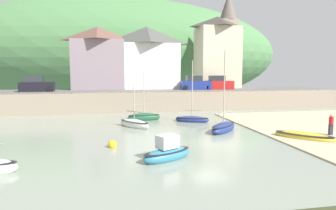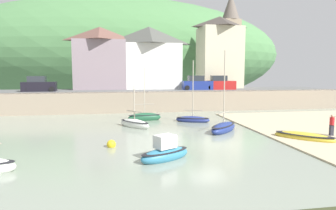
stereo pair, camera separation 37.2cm
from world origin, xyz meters
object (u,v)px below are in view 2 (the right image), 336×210
Objects in this scene: church_with_spire at (230,39)px; dinghy_open_wooden at (145,117)px; parked_car_near_slipway at (39,85)px; mooring_buoy at (111,144)px; sailboat_tall_mast at (165,153)px; sailboat_blue_trim at (223,128)px; fishing_boat_green at (135,124)px; sailboat_white_hull at (193,119)px; parked_car_end_of_row at (220,84)px; waterfront_building_centre at (149,57)px; sailboat_nearest_shore at (304,137)px; waterfront_building_left at (100,58)px; waterfront_building_right at (219,52)px; person_on_slipway at (332,124)px; parked_car_by_wall at (197,84)px.

church_with_spire reaches higher than dinghy_open_wooden.
mooring_buoy is at bearing -68.32° from parked_car_near_slipway.
sailboat_tall_mast is 4.58m from mooring_buoy.
dinghy_open_wooden reaches higher than mooring_buoy.
sailboat_blue_trim is 1.75× the size of fishing_boat_green.
sailboat_white_hull is 1.82× the size of sailboat_tall_mast.
parked_car_end_of_row is (24.14, 0.00, 0.00)m from parked_car_near_slipway.
parked_car_end_of_row is 25.73m from mooring_buoy.
sailboat_blue_trim is (3.77, -21.65, -6.68)m from waterfront_building_centre.
dinghy_open_wooden is at bearing -130.89° from church_with_spire.
mooring_buoy is (-14.86, -20.79, -3.02)m from parked_car_end_of_row.
fishing_boat_green is at bearing -115.18° from dinghy_open_wooden.
sailboat_nearest_shore is 13.90m from fishing_boat_green.
sailboat_tall_mast is 10.37m from fishing_boat_green.
waterfront_building_left is 26.23m from mooring_buoy.
sailboat_tall_mast is (-13.22, -28.70, -7.52)m from waterfront_building_right.
parked_car_end_of_row is at bearing 83.61° from sailboat_white_hull.
parked_car_near_slipway is 33.03m from person_on_slipway.
mooring_buoy is (-19.54, -29.29, -10.18)m from church_with_spire.
person_on_slipway is 16.54m from mooring_buoy.
parked_car_end_of_row reaches higher than person_on_slipway.
waterfront_building_left is 1.29× the size of sailboat_blue_trim.
church_with_spire is 25.78× the size of mooring_buoy.
sailboat_white_hull is at bearing 48.25° from mooring_buoy.
person_on_slipway is (1.66, -20.51, -2.22)m from parked_car_end_of_row.
waterfront_building_centre is 1.48× the size of sailboat_white_hull.
waterfront_building_left is 25.11m from sailboat_blue_trim.
waterfront_building_centre is 26.73m from mooring_buoy.
dinghy_open_wooden is at bearing 83.18° from sailboat_blue_trim.
mooring_buoy is at bearing -123.71° from church_with_spire.
church_with_spire is (14.18, 4.00, 3.36)m from waterfront_building_centre.
parked_car_end_of_row is (7.05, 12.04, 2.94)m from sailboat_white_hull.
waterfront_building_centre is at bearing 75.92° from dinghy_open_wooden.
parked_car_by_wall is at bearing 106.46° from fishing_boat_green.
dinghy_open_wooden is 1.41× the size of fishing_boat_green.
sailboat_nearest_shore is 0.98× the size of parked_car_near_slipway.
waterfront_building_right is 1.76× the size of sailboat_white_hull.
sailboat_white_hull is at bearing 39.79° from sailboat_tall_mast.
sailboat_tall_mast is at bearing -94.60° from waterfront_building_centre.
dinghy_open_wooden is at bearing -42.09° from parked_car_near_slipway.
waterfront_building_left reaches higher than sailboat_nearest_shore.
waterfront_building_left is 21.93m from church_with_spire.
waterfront_building_left is 0.97× the size of waterfront_building_centre.
church_with_spire is at bearing 66.79° from parked_car_end_of_row.
parked_car_near_slipway is at bearing -163.57° from church_with_spire.
sailboat_white_hull is 1.45× the size of parked_car_end_of_row.
parked_car_end_of_row is at bearing -2.38° from parked_car_near_slipway.
parked_car_by_wall is (20.80, 0.00, 0.00)m from parked_car_near_slipway.
waterfront_building_centre is 19.87m from fishing_boat_green.
waterfront_building_left is 2.17× the size of sailboat_nearest_shore.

